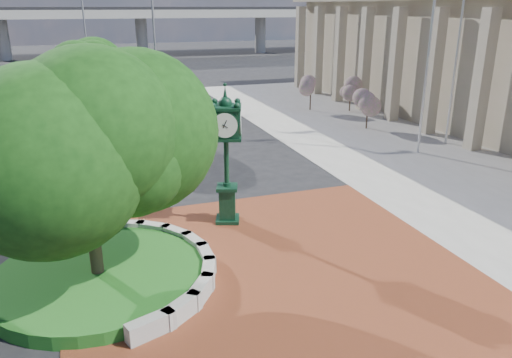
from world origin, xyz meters
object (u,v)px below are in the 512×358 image
at_px(street_lamp_far, 88,31).
at_px(flagpole_a, 430,44).
at_px(parked_car, 165,81).
at_px(street_lamp_near, 157,35).
at_px(post_clock, 226,150).
at_px(flagpole_b, 458,45).

bearing_deg(street_lamp_far, flagpole_a, -62.00).
bearing_deg(parked_car, street_lamp_near, -93.47).
distance_m(post_clock, parked_car, 33.14).
relative_size(parked_car, street_lamp_far, 0.43).
bearing_deg(parked_car, flagpole_b, -57.36).
height_order(parked_car, street_lamp_far, street_lamp_far).
xyz_separation_m(parked_car, street_lamp_near, (-1.77, -8.74, 4.84)).
xyz_separation_m(flagpole_b, street_lamp_far, (-18.76, 28.96, -0.23)).
height_order(street_lamp_near, street_lamp_far, street_lamp_near).
relative_size(parked_car, street_lamp_near, 0.42).
bearing_deg(street_lamp_near, parked_car, 78.55).
bearing_deg(street_lamp_far, flagpole_b, -57.06).
distance_m(flagpole_b, street_lamp_far, 34.51).
distance_m(post_clock, flagpole_a, 13.94).
xyz_separation_m(parked_car, street_lamp_far, (-6.67, 2.62, 4.74)).
distance_m(flagpole_a, street_lamp_far, 34.08).
xyz_separation_m(post_clock, parked_car, (3.13, 32.92, -2.13)).
relative_size(street_lamp_near, street_lamp_far, 1.02).
relative_size(post_clock, flagpole_a, 0.45).
distance_m(street_lamp_near, street_lamp_far, 12.37).
relative_size(post_clock, street_lamp_far, 0.55).
bearing_deg(flagpole_a, flagpole_b, 22.18).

